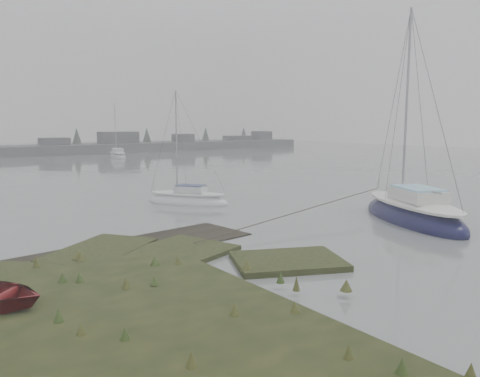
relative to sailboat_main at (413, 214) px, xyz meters
name	(u,v)px	position (x,y,z in m)	size (l,w,h in m)	color
ground	(37,179)	(-9.86, 29.02, -0.33)	(160.00, 160.00, 0.00)	slate
far_shoreline	(154,145)	(16.98, 60.91, 0.52)	(60.00, 8.00, 4.15)	#4C4F51
sailboat_main	(413,214)	(0.00, 0.00, 0.00)	(5.56, 7.96, 10.76)	#0D0C33
sailboat_white	(188,200)	(-5.97, 10.75, -0.12)	(4.20, 4.98, 7.00)	white
sailboat_far_b	(118,156)	(5.24, 48.54, -0.08)	(3.03, 6.07, 8.20)	#9EA5A8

